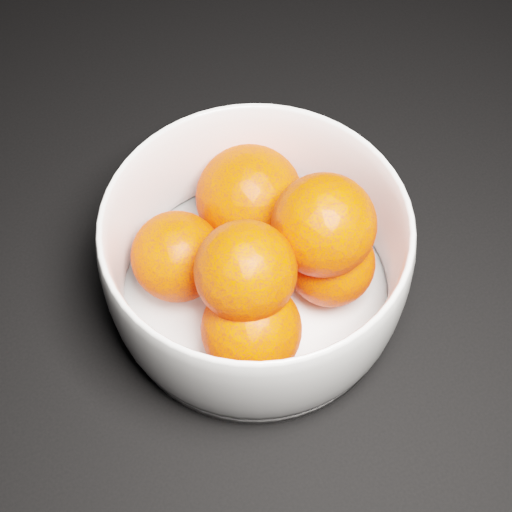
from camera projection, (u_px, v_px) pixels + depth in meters
name	position (u px, v px, depth m)	size (l,w,h in m)	color
bowl	(256.00, 260.00, 0.48)	(0.21, 0.21, 0.10)	silver
orange_pile	(261.00, 248.00, 0.48)	(0.16, 0.17, 0.11)	#FE2F00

